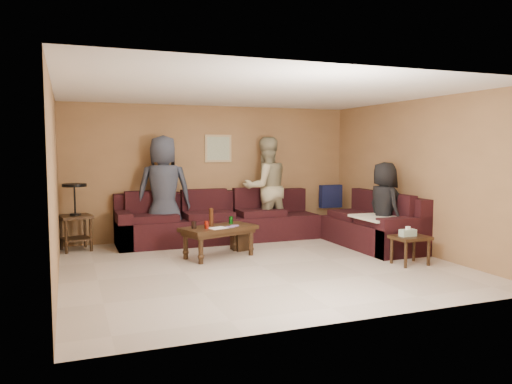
{
  "coord_description": "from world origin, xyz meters",
  "views": [
    {
      "loc": [
        -2.61,
        -6.65,
        1.72
      ],
      "look_at": [
        0.25,
        0.85,
        1.0
      ],
      "focal_mm": 35.0,
      "sensor_mm": 36.0,
      "label": 1
    }
  ],
  "objects_px": {
    "side_table_right": "(410,240)",
    "person_right": "(384,207)",
    "end_table_left": "(75,216)",
    "person_middle": "(266,188)",
    "sectional_sofa": "(272,225)",
    "waste_bin": "(241,240)",
    "coffee_table": "(219,231)",
    "person_left": "(164,190)"
  },
  "relations": [
    {
      "from": "side_table_right",
      "to": "person_right",
      "type": "distance_m",
      "value": 1.02
    },
    {
      "from": "end_table_left",
      "to": "person_middle",
      "type": "bearing_deg",
      "value": -0.29
    },
    {
      "from": "sectional_sofa",
      "to": "person_right",
      "type": "bearing_deg",
      "value": -41.66
    },
    {
      "from": "person_middle",
      "to": "side_table_right",
      "type": "bearing_deg",
      "value": 107.4
    },
    {
      "from": "sectional_sofa",
      "to": "waste_bin",
      "type": "bearing_deg",
      "value": -154.43
    },
    {
      "from": "sectional_sofa",
      "to": "side_table_right",
      "type": "xyz_separation_m",
      "value": [
        1.25,
        -2.23,
        0.05
      ]
    },
    {
      "from": "end_table_left",
      "to": "waste_bin",
      "type": "bearing_deg",
      "value": -19.67
    },
    {
      "from": "end_table_left",
      "to": "waste_bin",
      "type": "relative_size",
      "value": 3.45
    },
    {
      "from": "coffee_table",
      "to": "person_middle",
      "type": "xyz_separation_m",
      "value": [
        1.33,
        1.33,
        0.55
      ]
    },
    {
      "from": "person_left",
      "to": "waste_bin",
      "type": "bearing_deg",
      "value": 148.73
    },
    {
      "from": "person_middle",
      "to": "waste_bin",
      "type": "bearing_deg",
      "value": 43.2
    },
    {
      "from": "end_table_left",
      "to": "waste_bin",
      "type": "distance_m",
      "value": 2.79
    },
    {
      "from": "side_table_right",
      "to": "person_middle",
      "type": "height_order",
      "value": "person_middle"
    },
    {
      "from": "sectional_sofa",
      "to": "side_table_right",
      "type": "distance_m",
      "value": 2.56
    },
    {
      "from": "waste_bin",
      "to": "person_middle",
      "type": "xyz_separation_m",
      "value": [
        0.82,
        0.91,
        0.79
      ]
    },
    {
      "from": "side_table_right",
      "to": "coffee_table",
      "type": "bearing_deg",
      "value": 149.23
    },
    {
      "from": "sectional_sofa",
      "to": "person_right",
      "type": "height_order",
      "value": "person_right"
    },
    {
      "from": "coffee_table",
      "to": "waste_bin",
      "type": "height_order",
      "value": "coffee_table"
    },
    {
      "from": "person_left",
      "to": "person_middle",
      "type": "bearing_deg",
      "value": -172.21
    },
    {
      "from": "side_table_right",
      "to": "waste_bin",
      "type": "relative_size",
      "value": 1.75
    },
    {
      "from": "person_left",
      "to": "person_right",
      "type": "distance_m",
      "value": 3.78
    },
    {
      "from": "end_table_left",
      "to": "side_table_right",
      "type": "height_order",
      "value": "end_table_left"
    },
    {
      "from": "side_table_right",
      "to": "person_right",
      "type": "relative_size",
      "value": 0.38
    },
    {
      "from": "end_table_left",
      "to": "person_left",
      "type": "xyz_separation_m",
      "value": [
        1.47,
        -0.04,
        0.38
      ]
    },
    {
      "from": "person_right",
      "to": "end_table_left",
      "type": "bearing_deg",
      "value": 67.46
    },
    {
      "from": "sectional_sofa",
      "to": "end_table_left",
      "type": "xyz_separation_m",
      "value": [
        -3.31,
        0.59,
        0.26
      ]
    },
    {
      "from": "coffee_table",
      "to": "side_table_right",
      "type": "xyz_separation_m",
      "value": [
        2.48,
        -1.48,
        -0.04
      ]
    },
    {
      "from": "coffee_table",
      "to": "person_right",
      "type": "distance_m",
      "value": 2.76
    },
    {
      "from": "end_table_left",
      "to": "person_right",
      "type": "relative_size",
      "value": 0.76
    },
    {
      "from": "coffee_table",
      "to": "end_table_left",
      "type": "height_order",
      "value": "end_table_left"
    },
    {
      "from": "sectional_sofa",
      "to": "side_table_right",
      "type": "height_order",
      "value": "sectional_sofa"
    },
    {
      "from": "waste_bin",
      "to": "person_left",
      "type": "bearing_deg",
      "value": 141.5
    },
    {
      "from": "end_table_left",
      "to": "waste_bin",
      "type": "xyz_separation_m",
      "value": [
        2.6,
        -0.93,
        -0.42
      ]
    },
    {
      "from": "sectional_sofa",
      "to": "person_left",
      "type": "relative_size",
      "value": 2.41
    },
    {
      "from": "person_middle",
      "to": "end_table_left",
      "type": "bearing_deg",
      "value": -5.15
    },
    {
      "from": "end_table_left",
      "to": "side_table_right",
      "type": "xyz_separation_m",
      "value": [
        4.56,
        -2.82,
        -0.21
      ]
    },
    {
      "from": "person_middle",
      "to": "sectional_sofa",
      "type": "bearing_deg",
      "value": 74.48
    },
    {
      "from": "person_middle",
      "to": "coffee_table",
      "type": "bearing_deg",
      "value": 39.98
    },
    {
      "from": "person_right",
      "to": "waste_bin",
      "type": "bearing_deg",
      "value": 65.23
    },
    {
      "from": "side_table_right",
      "to": "person_left",
      "type": "distance_m",
      "value": 4.2
    },
    {
      "from": "coffee_table",
      "to": "person_right",
      "type": "relative_size",
      "value": 0.87
    },
    {
      "from": "waste_bin",
      "to": "person_right",
      "type": "relative_size",
      "value": 0.22
    }
  ]
}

